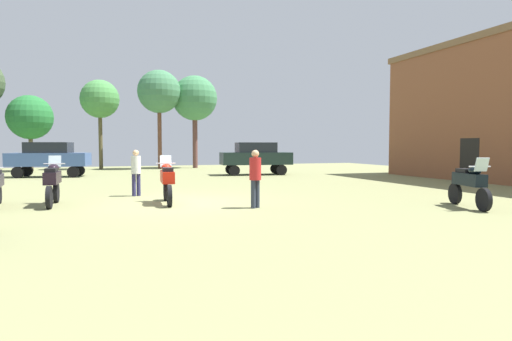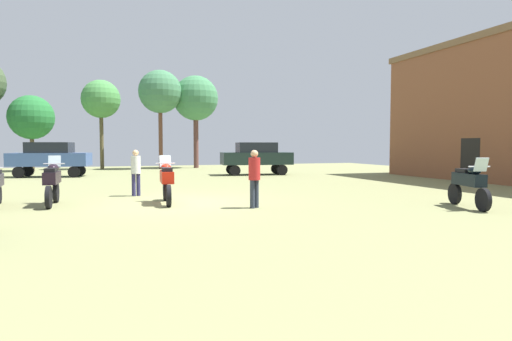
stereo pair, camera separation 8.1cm
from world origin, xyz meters
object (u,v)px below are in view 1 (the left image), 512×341
at_px(tree_5, 195,99).
at_px(tree_4, 100,100).
at_px(motorcycle_2, 469,183).
at_px(tree_1, 159,92).
at_px(tree_2, 30,118).
at_px(motorcycle_1, 53,181).
at_px(car_1, 49,157).
at_px(car_2, 256,156).
at_px(person_1, 136,169).
at_px(motorcycle_4, 167,180).
at_px(person_2, 255,174).

bearing_deg(tree_5, tree_4, 176.94).
relative_size(motorcycle_2, tree_1, 0.28).
bearing_deg(tree_2, motorcycle_2, -58.55).
distance_m(motorcycle_1, tree_2, 20.23).
bearing_deg(car_1, tree_2, 25.70).
distance_m(motorcycle_1, car_2, 15.18).
xyz_separation_m(motorcycle_2, person_1, (-8.96, 6.27, 0.24)).
bearing_deg(car_1, person_1, -150.70).
xyz_separation_m(motorcycle_4, tree_5, (5.17, 21.19, 4.83)).
bearing_deg(motorcycle_1, tree_4, 88.47).
height_order(motorcycle_4, tree_5, tree_5).
bearing_deg(motorcycle_2, tree_2, -42.38).
bearing_deg(tree_1, motorcycle_4, -96.32).
height_order(motorcycle_1, tree_1, tree_1).
relative_size(motorcycle_4, tree_2, 0.42).
relative_size(motorcycle_1, person_2, 1.27).
relative_size(motorcycle_4, car_2, 0.50).
height_order(car_1, tree_1, tree_1).
bearing_deg(person_2, tree_2, 84.35).
height_order(motorcycle_4, tree_2, tree_2).
xyz_separation_m(tree_1, tree_2, (-8.94, -0.23, -2.14)).
height_order(car_1, tree_2, tree_2).
height_order(motorcycle_1, car_1, car_1).
bearing_deg(tree_1, motorcycle_1, -105.73).
bearing_deg(motorcycle_4, person_2, -35.52).
height_order(motorcycle_4, car_2, car_2).
bearing_deg(motorcycle_1, person_1, 36.13).
height_order(person_1, tree_2, tree_2).
xyz_separation_m(motorcycle_1, car_1, (-1.48, 13.21, 0.44)).
height_order(motorcycle_4, tree_4, tree_4).
distance_m(motorcycle_2, tree_1, 25.72).
bearing_deg(tree_5, person_1, -107.55).
xyz_separation_m(motorcycle_1, tree_2, (-3.32, 19.73, 3.03)).
bearing_deg(tree_4, car_2, -47.30).
bearing_deg(person_1, tree_5, -120.85).
bearing_deg(tree_2, tree_1, 1.45).
relative_size(motorcycle_4, car_1, 0.49).
height_order(motorcycle_4, person_2, person_2).
xyz_separation_m(person_2, tree_5, (2.90, 23.04, 4.58)).
bearing_deg(tree_5, motorcycle_2, -83.12).
height_order(tree_2, tree_4, tree_4).
relative_size(tree_1, tree_4, 1.12).
height_order(person_2, tree_5, tree_5).
bearing_deg(motorcycle_1, tree_5, 69.53).
xyz_separation_m(car_2, tree_4, (-9.08, 9.84, 4.12)).
distance_m(car_1, person_1, 12.17).
height_order(motorcycle_4, tree_1, tree_1).
bearing_deg(tree_2, person_2, -68.15).
xyz_separation_m(motorcycle_2, car_1, (-13.00, 17.74, 0.44)).
xyz_separation_m(motorcycle_4, car_2, (7.05, 11.73, 0.44)).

